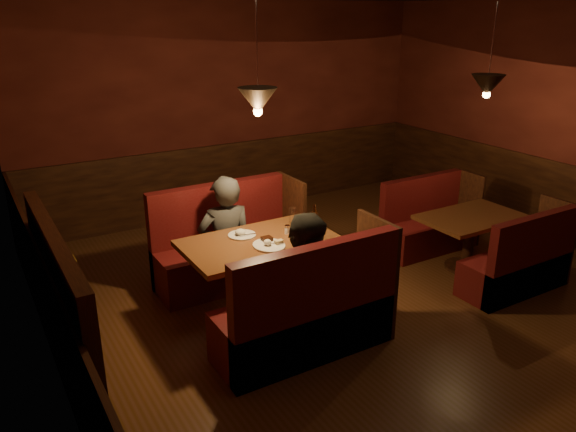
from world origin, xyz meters
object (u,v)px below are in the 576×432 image
main_bench_near (310,318)px  diner_b (311,262)px  second_bench_near (520,267)px  main_bench_far (228,251)px  main_table (262,257)px  diner_a (225,218)px  second_table (470,230)px  second_bench_far (427,226)px

main_bench_near → diner_b: diner_b is taller
second_bench_near → diner_b: size_ratio=0.80×
main_bench_far → second_bench_near: (2.48, -1.79, -0.06)m
main_table → diner_a: diner_a is taller
main_bench_near → second_bench_near: (2.48, -0.17, -0.06)m
diner_a → second_bench_near: bearing=158.3°
main_bench_far → main_bench_near: same height
main_bench_far → second_table: size_ratio=1.39×
second_table → second_bench_near: (0.03, -0.68, -0.19)m
main_bench_far → main_bench_near: 1.62m
main_table → second_bench_near: size_ratio=1.14×
main_table → main_bench_near: (0.02, -0.81, -0.25)m
main_bench_far → main_bench_near: size_ratio=1.00×
second_table → main_table: bearing=173.0°
main_bench_far → second_table: main_bench_far is taller
main_bench_far → diner_a: size_ratio=0.99×
second_bench_far → diner_b: diner_b is taller
second_table → diner_b: size_ratio=0.72×
main_bench_near → diner_b: size_ratio=1.01×
main_table → main_bench_far: main_bench_far is taller
second_bench_far → main_bench_far: bearing=170.0°
main_bench_far → main_bench_near: (0.00, -1.62, 0.00)m
second_bench_far → diner_a: 2.64m
second_bench_near → diner_a: bearing=148.0°
second_table → diner_a: size_ratio=0.71×
main_table → main_bench_far: 0.85m
main_table → main_bench_near: main_bench_near is taller
main_table → second_bench_far: (2.50, 0.37, -0.30)m
main_bench_near → diner_b: (0.09, 0.14, 0.44)m
main_bench_far → diner_a: diner_a is taller
main_bench_near → second_bench_near: bearing=-3.9°
main_bench_far → diner_b: diner_b is taller
main_bench_far → second_bench_near: 3.06m
diner_a → diner_b: 1.32m
second_bench_far → main_bench_near: bearing=-154.6°
second_bench_near → diner_b: (-2.39, 0.31, 0.50)m
main_bench_far → second_bench_near: size_ratio=1.26×
main_bench_far → second_bench_far: main_bench_far is taller
diner_b → diner_a: bearing=76.3°
second_bench_near → diner_b: 2.46m
diner_a → main_bench_far: bearing=-108.4°
second_bench_far → diner_a: bearing=174.2°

